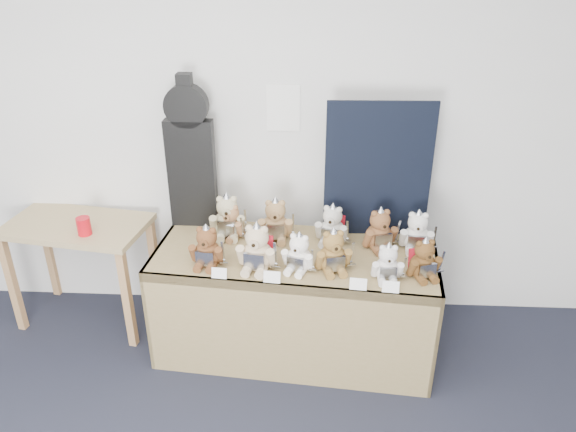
# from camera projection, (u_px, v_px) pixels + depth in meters

# --- Properties ---
(room_shell) EXTENTS (6.00, 6.00, 6.00)m
(room_shell) POSITION_uv_depth(u_px,v_px,m) (283.00, 108.00, 3.52)
(room_shell) COLOR silver
(room_shell) RESTS_ON floor
(display_table) EXTENTS (1.77, 0.87, 0.71)m
(display_table) POSITION_uv_depth(u_px,v_px,m) (293.00, 280.00, 3.42)
(display_table) COLOR olive
(display_table) RESTS_ON floor
(side_table) EXTENTS (0.98, 0.64, 0.76)m
(side_table) POSITION_uv_depth(u_px,v_px,m) (79.00, 240.00, 3.72)
(side_table) COLOR #9E8155
(side_table) RESTS_ON floor
(guitar_case) EXTENTS (0.30, 0.09, 1.00)m
(guitar_case) POSITION_uv_depth(u_px,v_px,m) (190.00, 154.00, 3.53)
(guitar_case) COLOR black
(guitar_case) RESTS_ON display_table
(navy_board) EXTENTS (0.65, 0.04, 0.87)m
(navy_board) POSITION_uv_depth(u_px,v_px,m) (378.00, 171.00, 3.43)
(navy_board) COLOR black
(navy_board) RESTS_ON display_table
(red_cup) EXTENTS (0.09, 0.09, 0.12)m
(red_cup) POSITION_uv_depth(u_px,v_px,m) (84.00, 226.00, 3.50)
(red_cup) COLOR red
(red_cup) RESTS_ON side_table
(teddy_front_far_left) EXTENTS (0.23, 0.19, 0.28)m
(teddy_front_far_left) POSITION_uv_depth(u_px,v_px,m) (207.00, 248.00, 3.24)
(teddy_front_far_left) COLOR brown
(teddy_front_far_left) RESTS_ON display_table
(teddy_front_left) EXTENTS (0.26, 0.23, 0.32)m
(teddy_front_left) POSITION_uv_depth(u_px,v_px,m) (257.00, 249.00, 3.19)
(teddy_front_left) COLOR beige
(teddy_front_left) RESTS_ON display_table
(teddy_front_centre) EXTENTS (0.21, 0.20, 0.26)m
(teddy_front_centre) POSITION_uv_depth(u_px,v_px,m) (299.00, 254.00, 3.19)
(teddy_front_centre) COLOR white
(teddy_front_centre) RESTS_ON display_table
(teddy_front_right) EXTENTS (0.24, 0.21, 0.29)m
(teddy_front_right) POSITION_uv_depth(u_px,v_px,m) (333.00, 253.00, 3.18)
(teddy_front_right) COLOR olive
(teddy_front_right) RESTS_ON display_table
(teddy_front_far_right) EXTENTS (0.20, 0.16, 0.25)m
(teddy_front_far_right) POSITION_uv_depth(u_px,v_px,m) (388.00, 264.00, 3.11)
(teddy_front_far_right) COLOR silver
(teddy_front_far_right) RESTS_ON display_table
(teddy_front_end) EXTENTS (0.22, 0.20, 0.26)m
(teddy_front_end) POSITION_uv_depth(u_px,v_px,m) (424.00, 260.00, 3.13)
(teddy_front_end) COLOR brown
(teddy_front_end) RESTS_ON display_table
(teddy_back_left) EXTENTS (0.26, 0.21, 0.31)m
(teddy_back_left) POSITION_uv_depth(u_px,v_px,m) (228.00, 218.00, 3.55)
(teddy_back_left) COLOR #C6B990
(teddy_back_left) RESTS_ON display_table
(teddy_back_centre_left) EXTENTS (0.25, 0.20, 0.30)m
(teddy_back_centre_left) POSITION_uv_depth(u_px,v_px,m) (276.00, 221.00, 3.51)
(teddy_back_centre_left) COLOR tan
(teddy_back_centre_left) RESTS_ON display_table
(teddy_back_centre_right) EXTENTS (0.23, 0.21, 0.28)m
(teddy_back_centre_right) POSITION_uv_depth(u_px,v_px,m) (332.00, 226.00, 3.47)
(teddy_back_centre_right) COLOR silver
(teddy_back_centre_right) RESTS_ON display_table
(teddy_back_right) EXTENTS (0.24, 0.22, 0.29)m
(teddy_back_right) POSITION_uv_depth(u_px,v_px,m) (380.00, 231.00, 3.41)
(teddy_back_right) COLOR brown
(teddy_back_right) RESTS_ON display_table
(teddy_back_end) EXTENTS (0.23, 0.20, 0.28)m
(teddy_back_end) POSITION_uv_depth(u_px,v_px,m) (417.00, 233.00, 3.40)
(teddy_back_end) COLOR white
(teddy_back_end) RESTS_ON display_table
(teddy_back_far_left) EXTENTS (0.21, 0.20, 0.26)m
(teddy_back_far_left) POSITION_uv_depth(u_px,v_px,m) (230.00, 222.00, 3.54)
(teddy_back_far_left) COLOR #A3734C
(teddy_back_far_left) RESTS_ON display_table
(entry_card_a) EXTENTS (0.09, 0.03, 0.06)m
(entry_card_a) POSITION_uv_depth(u_px,v_px,m) (219.00, 273.00, 3.14)
(entry_card_a) COLOR white
(entry_card_a) RESTS_ON display_table
(entry_card_b) EXTENTS (0.10, 0.03, 0.07)m
(entry_card_b) POSITION_uv_depth(u_px,v_px,m) (272.00, 277.00, 3.10)
(entry_card_b) COLOR white
(entry_card_b) RESTS_ON display_table
(entry_card_c) EXTENTS (0.09, 0.03, 0.07)m
(entry_card_c) POSITION_uv_depth(u_px,v_px,m) (358.00, 284.00, 3.04)
(entry_card_c) COLOR white
(entry_card_c) RESTS_ON display_table
(entry_card_d) EXTENTS (0.09, 0.03, 0.06)m
(entry_card_d) POSITION_uv_depth(u_px,v_px,m) (391.00, 287.00, 3.02)
(entry_card_d) COLOR white
(entry_card_d) RESTS_ON display_table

